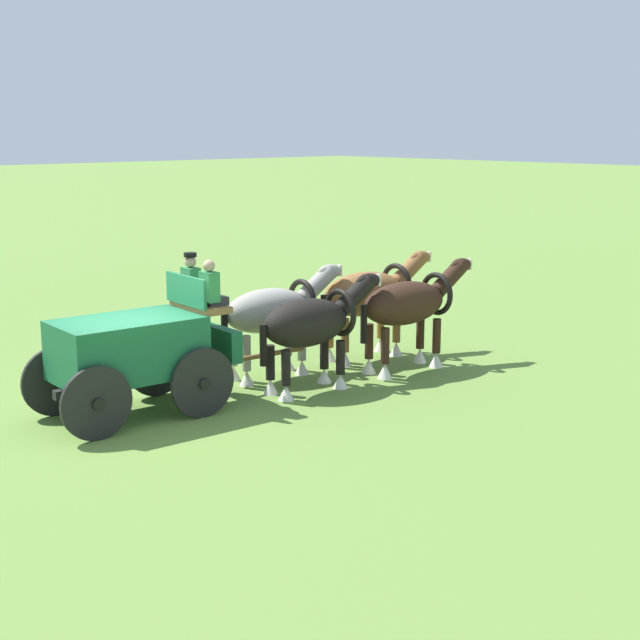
{
  "coord_description": "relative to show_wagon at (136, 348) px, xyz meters",
  "views": [
    {
      "loc": [
        -8.21,
        -14.03,
        5.08
      ],
      "look_at": [
        4.34,
        -0.3,
        1.2
      ],
      "focal_mm": 51.89,
      "sensor_mm": 36.0,
      "label": 1
    }
  ],
  "objects": [
    {
      "name": "draft_horse_rear_near",
      "position": [
        3.48,
        0.38,
        0.13
      ],
      "size": [
        3.04,
        1.07,
        2.22
      ],
      "color": "#9E998E",
      "rests_on": "ground"
    },
    {
      "name": "ground_plane",
      "position": [
        -0.16,
        0.01,
        -1.23
      ],
      "size": [
        220.0,
        220.0,
        0.0
      ],
      "primitive_type": "plane",
      "color": "olive"
    },
    {
      "name": "show_wagon",
      "position": [
        0.0,
        0.0,
        0.0
      ],
      "size": [
        5.56,
        2.06,
        2.8
      ],
      "color": "#195B38",
      "rests_on": "ground"
    },
    {
      "name": "draft_horse_lead_near",
      "position": [
        6.07,
        0.18,
        0.19
      ],
      "size": [
        3.21,
        1.15,
        2.29
      ],
      "color": "brown",
      "rests_on": "ground"
    },
    {
      "name": "draft_horse_rear_off",
      "position": [
        3.38,
        -0.92,
        0.1
      ],
      "size": [
        2.97,
        1.1,
        2.19
      ],
      "color": "black",
      "rests_on": "ground"
    },
    {
      "name": "draft_horse_lead_off",
      "position": [
        5.97,
        -1.12,
        0.17
      ],
      "size": [
        3.18,
        1.09,
        2.27
      ],
      "color": "#331E14",
      "rests_on": "ground"
    }
  ]
}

